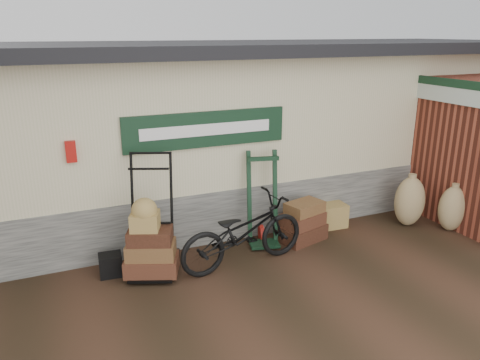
% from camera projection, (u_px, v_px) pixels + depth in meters
% --- Properties ---
extents(ground, '(80.00, 80.00, 0.00)m').
position_uv_depth(ground, '(250.00, 267.00, 7.05)').
color(ground, black).
rests_on(ground, ground).
extents(station_building, '(14.40, 4.10, 3.20)m').
position_uv_depth(station_building, '(191.00, 128.00, 8.95)').
color(station_building, '#4C4C47').
rests_on(station_building, ground).
extents(brick_outbuilding, '(1.71, 4.51, 2.62)m').
position_uv_depth(brick_outbuilding, '(436.00, 139.00, 9.47)').
color(brick_outbuilding, maroon).
rests_on(brick_outbuilding, ground).
extents(porter_trolley, '(1.09, 0.96, 1.80)m').
position_uv_depth(porter_trolley, '(151.00, 214.00, 6.67)').
color(porter_trolley, black).
rests_on(porter_trolley, ground).
extents(green_barrow, '(0.66, 0.60, 1.56)m').
position_uv_depth(green_barrow, '(263.00, 199.00, 7.62)').
color(green_barrow, black).
rests_on(green_barrow, ground).
extents(suitcase_stack, '(0.88, 0.68, 0.69)m').
position_uv_depth(suitcase_stack, '(303.00, 221.00, 7.85)').
color(suitcase_stack, '#321B10').
rests_on(suitcase_stack, ground).
extents(wicker_hamper, '(0.68, 0.46, 0.43)m').
position_uv_depth(wicker_hamper, '(327.00, 215.00, 8.45)').
color(wicker_hamper, olive).
rests_on(wicker_hamper, ground).
extents(black_trunk, '(0.35, 0.30, 0.32)m').
position_uv_depth(black_trunk, '(111.00, 265.00, 6.77)').
color(black_trunk, black).
rests_on(black_trunk, ground).
extents(bicycle, '(0.95, 2.12, 1.19)m').
position_uv_depth(bicycle, '(243.00, 229.00, 6.93)').
color(bicycle, black).
rests_on(bicycle, ground).
extents(burlap_sack_left, '(0.57, 0.48, 0.92)m').
position_uv_depth(burlap_sack_left, '(410.00, 201.00, 8.44)').
color(burlap_sack_left, olive).
rests_on(burlap_sack_left, ground).
extents(burlap_sack_right, '(0.55, 0.48, 0.82)m').
position_uv_depth(burlap_sack_right, '(452.00, 209.00, 8.23)').
color(burlap_sack_right, olive).
rests_on(burlap_sack_right, ground).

